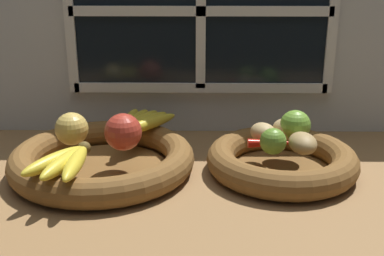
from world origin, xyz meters
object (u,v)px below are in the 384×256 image
(banana_bunch_front, at_px, (65,161))
(apple_golden_left, at_px, (72,129))
(potato_small, at_px, (303,143))
(lime_far, at_px, (295,125))
(fruit_bowl_right, at_px, (282,160))
(potato_oblong, at_px, (263,132))
(potato_back, at_px, (289,129))
(banana_bunch_back, at_px, (139,122))
(chili_pepper, at_px, (279,143))
(apple_red_right, at_px, (123,131))
(lime_near, at_px, (273,141))
(fruit_bowl_left, at_px, (103,160))

(banana_bunch_front, bearing_deg, apple_golden_left, 98.39)
(potato_small, xyz_separation_m, lime_far, (-0.00, 0.07, 0.01))
(fruit_bowl_right, bearing_deg, potato_oblong, 142.13)
(banana_bunch_front, distance_m, potato_back, 0.47)
(banana_bunch_back, bearing_deg, chili_pepper, -21.82)
(potato_small, distance_m, lime_far, 0.07)
(apple_red_right, distance_m, apple_golden_left, 0.11)
(potato_oblong, distance_m, lime_far, 0.07)
(banana_bunch_front, relative_size, banana_bunch_back, 0.90)
(lime_far, bearing_deg, banana_bunch_back, 167.44)
(apple_golden_left, xyz_separation_m, lime_far, (0.47, 0.03, -0.00))
(potato_oblong, bearing_deg, banana_bunch_front, -158.92)
(apple_red_right, relative_size, apple_golden_left, 1.10)
(banana_bunch_back, relative_size, lime_far, 2.80)
(fruit_bowl_right, distance_m, potato_small, 0.07)
(fruit_bowl_right, distance_m, banana_bunch_back, 0.34)
(potato_back, xyz_separation_m, lime_far, (0.01, -0.01, 0.01))
(potato_oblong, height_order, lime_near, lime_near)
(banana_bunch_back, bearing_deg, apple_golden_left, -138.93)
(banana_bunch_front, height_order, potato_back, potato_back)
(potato_small, height_order, chili_pepper, potato_small)
(fruit_bowl_left, bearing_deg, fruit_bowl_right, -0.00)
(banana_bunch_front, xyz_separation_m, lime_near, (0.39, 0.08, 0.01))
(chili_pepper, bearing_deg, fruit_bowl_right, 21.64)
(apple_golden_left, distance_m, lime_near, 0.41)
(potato_oblong, relative_size, lime_near, 1.17)
(apple_golden_left, bearing_deg, fruit_bowl_left, -6.47)
(banana_bunch_front, xyz_separation_m, potato_back, (0.44, 0.16, 0.01))
(apple_golden_left, distance_m, banana_bunch_back, 0.17)
(apple_golden_left, height_order, lime_far, apple_golden_left)
(potato_oblong, distance_m, lime_near, 0.07)
(apple_red_right, bearing_deg, banana_bunch_back, 83.81)
(banana_bunch_front, relative_size, chili_pepper, 1.31)
(apple_red_right, distance_m, banana_bunch_back, 0.14)
(apple_golden_left, xyz_separation_m, banana_bunch_back, (0.13, 0.11, -0.02))
(chili_pepper, bearing_deg, potato_back, 56.21)
(fruit_bowl_right, relative_size, banana_bunch_front, 1.89)
(apple_red_right, bearing_deg, lime_near, -4.32)
(fruit_bowl_left, height_order, banana_bunch_front, banana_bunch_front)
(banana_bunch_back, height_order, lime_near, lime_near)
(potato_small, relative_size, chili_pepper, 0.60)
(fruit_bowl_left, height_order, chili_pepper, chili_pepper)
(banana_bunch_back, distance_m, potato_small, 0.38)
(potato_back, xyz_separation_m, chili_pepper, (-0.03, -0.05, -0.01))
(banana_bunch_front, distance_m, potato_oblong, 0.41)
(fruit_bowl_right, xyz_separation_m, apple_golden_left, (-0.44, 0.01, 0.07))
(potato_oblong, relative_size, chili_pepper, 0.49)
(banana_bunch_back, height_order, lime_far, lime_far)
(fruit_bowl_right, bearing_deg, potato_small, -45.00)
(apple_red_right, relative_size, potato_back, 1.04)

